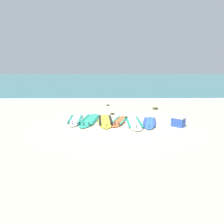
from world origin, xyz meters
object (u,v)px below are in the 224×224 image
(surfboard_2, at_px, (105,121))
(cooler_box, at_px, (178,121))
(surfboard_5, at_px, (149,122))
(surfboard_0, at_px, (75,120))
(surfboard_4, at_px, (133,122))
(surfboard_1, at_px, (90,120))
(surfboard_3, at_px, (119,121))

(surfboard_2, relative_size, cooler_box, 4.48)
(surfboard_5, relative_size, cooler_box, 3.90)
(surfboard_0, height_order, surfboard_4, same)
(surfboard_1, xyz_separation_m, cooler_box, (3.35, -0.94, 0.16))
(surfboard_3, bearing_deg, cooler_box, -19.16)
(surfboard_4, bearing_deg, surfboard_5, -1.24)
(surfboard_1, distance_m, surfboard_4, 1.81)
(surfboard_1, distance_m, surfboard_5, 2.42)
(surfboard_1, relative_size, cooler_box, 4.75)
(surfboard_1, relative_size, surfboard_5, 1.22)
(surfboard_4, relative_size, cooler_box, 4.60)
(surfboard_3, relative_size, surfboard_5, 0.96)
(surfboard_0, relative_size, cooler_box, 4.18)
(surfboard_5, distance_m, cooler_box, 1.10)
(surfboard_0, distance_m, surfboard_3, 1.83)
(surfboard_1, height_order, surfboard_5, same)
(surfboard_2, bearing_deg, surfboard_3, -5.89)
(surfboard_5, bearing_deg, surfboard_1, 169.51)
(surfboard_3, height_order, surfboard_5, same)
(surfboard_2, height_order, surfboard_5, same)
(surfboard_1, distance_m, surfboard_3, 1.23)
(surfboard_1, bearing_deg, surfboard_2, -11.79)
(surfboard_3, xyz_separation_m, cooler_box, (2.14, -0.74, 0.16))
(surfboard_2, distance_m, surfboard_3, 0.57)
(surfboard_3, relative_size, surfboard_4, 0.82)
(surfboard_5, bearing_deg, surfboard_3, 168.04)
(surfboard_1, xyz_separation_m, surfboard_3, (1.22, -0.19, 0.00))
(surfboard_2, xyz_separation_m, surfboard_5, (1.73, -0.31, 0.00))
(surfboard_0, bearing_deg, cooler_box, -14.10)
(surfboard_0, xyz_separation_m, surfboard_4, (2.35, -0.48, -0.00))
(surfboard_2, height_order, surfboard_4, same)
(cooler_box, bearing_deg, surfboard_1, 164.40)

